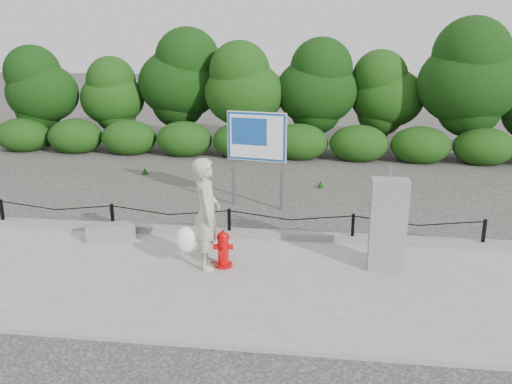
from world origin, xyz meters
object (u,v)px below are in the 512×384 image
Objects in this scene: fire_hydrant at (223,249)px; pedestrian at (205,215)px; concrete_block at (111,231)px; advertising_sign at (256,141)px; utility_cabinet at (388,225)px.

pedestrian reaches higher than fire_hydrant.
advertising_sign reaches higher than concrete_block.
concrete_block is at bearing 172.92° from utility_cabinet.
pedestrian is 2.05× the size of concrete_block.
pedestrian is 3.84m from advertising_sign.
advertising_sign reaches higher than utility_cabinet.
pedestrian is 0.85× the size of advertising_sign.
concrete_block is 0.54× the size of utility_cabinet.
advertising_sign reaches higher than fire_hydrant.
concrete_block is (-2.53, 1.04, -0.17)m from fire_hydrant.
pedestrian reaches higher than concrete_block.
fire_hydrant is at bearing -81.39° from advertising_sign.
fire_hydrant is 0.34× the size of pedestrian.
concrete_block is at bearing 150.33° from fire_hydrant.
pedestrian is at bearing 179.18° from fire_hydrant.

